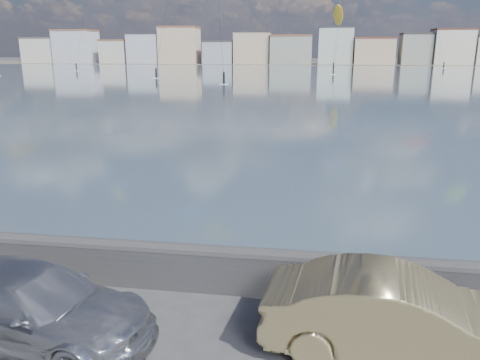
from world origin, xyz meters
name	(u,v)px	position (x,y,z in m)	size (l,w,h in m)	color
bay_water	(299,77)	(0.00, 91.50, 0.01)	(500.00, 177.00, 0.00)	#334C59
far_shore_strip	(307,63)	(0.00, 200.00, 0.01)	(500.00, 60.00, 0.00)	#4C473D
seawall	(186,265)	(0.00, 2.70, 0.58)	(400.00, 0.36, 1.08)	#28282B
far_buildings	(310,48)	(1.31, 186.00, 6.03)	(240.79, 13.26, 14.60)	beige
car_silver	(32,305)	(-2.27, 0.48, 0.68)	(1.89, 4.66, 1.35)	#B1B3B9
car_champagne	(400,317)	(4.20, 0.92, 0.76)	(1.61, 4.61, 1.52)	tan
kitesurfer_2	(338,16)	(9.42, 140.68, 14.99)	(4.26, 12.07, 18.63)	#BF8C19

